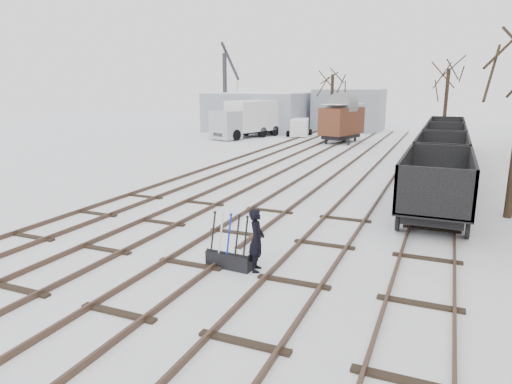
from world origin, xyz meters
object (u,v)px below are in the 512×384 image
freight_wagon_a (436,195)px  lorry (247,119)px  worker (257,240)px  panel_van (300,127)px  box_van_wagon (342,120)px  ground_frame (230,258)px  crane (226,109)px

freight_wagon_a → lorry: 28.06m
worker → panel_van: (-9.05, 32.13, 0.01)m
freight_wagon_a → panel_van: freight_wagon_a is taller
worker → freight_wagon_a: (4.17, 6.97, 0.07)m
box_van_wagon → panel_van: (-4.90, 3.64, -1.07)m
ground_frame → panel_van: bearing=108.0°
ground_frame → box_van_wagon: size_ratio=0.31×
ground_frame → freight_wagon_a: freight_wagon_a is taller
freight_wagon_a → panel_van: (-13.23, 25.16, -0.07)m
panel_van → lorry: bearing=-157.5°
freight_wagon_a → crane: size_ratio=0.66×
freight_wagon_a → box_van_wagon: size_ratio=1.24×
ground_frame → worker: worker is taller
lorry → crane: crane is taller
worker → panel_van: 33.38m
freight_wagon_a → crane: crane is taller
worker → box_van_wagon: bearing=-7.8°
ground_frame → crane: 36.72m
ground_frame → crane: size_ratio=0.16×
freight_wagon_a → lorry: (-17.44, 21.97, 0.83)m
box_van_wagon → crane: size_ratio=0.53×
ground_frame → box_van_wagon: 28.84m
ground_frame → crane: bearing=120.3°
crane → worker: bearing=-68.6°
freight_wagon_a → panel_van: bearing=117.7°
worker → lorry: lorry is taller
crane → lorry: bearing=-49.3°
box_van_wagon → lorry: 9.13m
ground_frame → crane: crane is taller
panel_van → crane: bearing=161.8°
box_van_wagon → crane: 13.75m
ground_frame → freight_wagon_a: 8.64m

